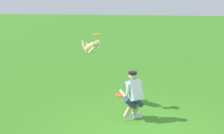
% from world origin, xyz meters
% --- Properties ---
extents(ground_plane, '(60.00, 60.00, 0.00)m').
position_xyz_m(ground_plane, '(0.00, 0.00, 0.00)').
color(ground_plane, '#36771F').
extents(person, '(0.71, 0.56, 1.29)m').
position_xyz_m(person, '(0.25, -0.69, 0.70)').
color(person, silver).
rests_on(person, ground_plane).
extents(dog, '(0.73, 0.86, 0.58)m').
position_xyz_m(dog, '(1.57, -1.91, 1.70)').
color(dog, tan).
extents(frisbee_flying, '(0.35, 0.35, 0.06)m').
position_xyz_m(frisbee_flying, '(1.35, -1.69, 2.13)').
color(frisbee_flying, yellow).
extents(frisbee_held, '(0.36, 0.36, 0.09)m').
position_xyz_m(frisbee_held, '(0.63, -0.77, 0.61)').
color(frisbee_held, '#E25422').
rests_on(frisbee_held, person).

